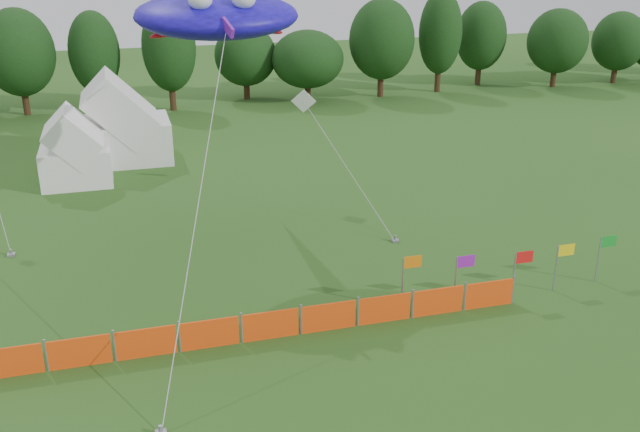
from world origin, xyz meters
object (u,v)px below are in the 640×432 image
object	(u,v)px
tent_left	(75,153)
barrier_fence	(270,325)
stingray_kite	(217,14)
tent_right	(122,127)

from	to	relation	value
tent_left	barrier_fence	world-z (taller)	tent_left
tent_left	barrier_fence	xyz separation A→B (m)	(6.58, -18.99, -1.14)
tent_left	stingray_kite	size ratio (longest dim) A/B	0.18
tent_right	barrier_fence	xyz separation A→B (m)	(4.04, -22.60, -1.50)
tent_right	stingray_kite	size ratio (longest dim) A/B	0.27
tent_right	barrier_fence	world-z (taller)	tent_right
tent_left	tent_right	xyz separation A→B (m)	(2.54, 3.61, 0.36)
tent_left	stingray_kite	bearing A→B (deg)	-57.77
tent_right	tent_left	bearing A→B (deg)	-125.10
tent_left	tent_right	distance (m)	4.43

